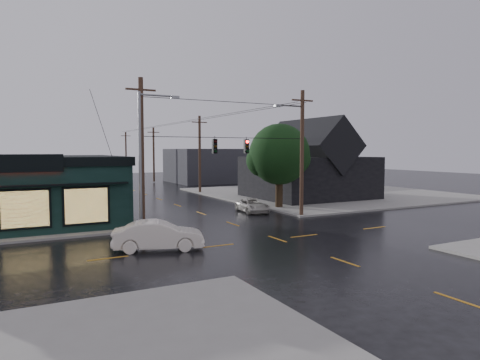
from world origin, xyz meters
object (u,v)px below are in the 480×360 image
utility_pole_nw (143,231)px  corner_tree (279,155)px  sedan_cream (159,235)px  suv_silver (253,205)px  utility_pole_ne (301,217)px

utility_pole_nw → corner_tree: bearing=19.4°
corner_tree → sedan_cream: 18.85m
utility_pole_nw → sedan_cream: (-0.74, -5.94, 0.80)m
corner_tree → utility_pole_nw: 15.72m
sedan_cream → suv_silver: sedan_cream is taller
utility_pole_nw → sedan_cream: size_ratio=2.10×
corner_tree → sedan_cream: bearing=-143.6°
utility_pole_ne → suv_silver: bearing=120.4°
utility_pole_nw → sedan_cream: utility_pole_nw is taller
utility_pole_ne → sedan_cream: size_ratio=2.10×
corner_tree → sedan_cream: (-14.80, -10.90, -4.19)m
utility_pole_nw → suv_silver: size_ratio=2.38×
utility_pole_ne → corner_tree: bearing=77.9°
utility_pole_ne → suv_silver: utility_pole_ne is taller
utility_pole_ne → sedan_cream: utility_pole_ne is taller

